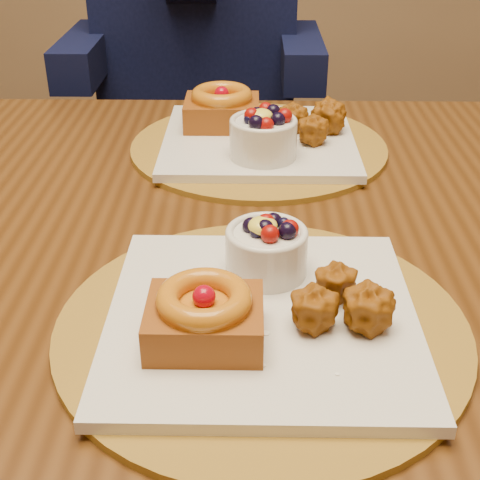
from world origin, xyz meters
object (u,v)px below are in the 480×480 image
dining_table (259,272)px  place_setting_far (257,134)px  place_setting_near (260,308)px  chair_far (221,183)px

dining_table → place_setting_far: bearing=90.8°
dining_table → place_setting_far: place_setting_far is taller
dining_table → place_setting_near: place_setting_near is taller
dining_table → chair_far: size_ratio=1.93×
place_setting_far → chair_far: bearing=98.7°
dining_table → place_setting_near: bearing=-90.5°
dining_table → chair_far: chair_far is taller
place_setting_near → place_setting_far: 0.43m
dining_table → place_setting_far: 0.24m
place_setting_near → chair_far: 1.00m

